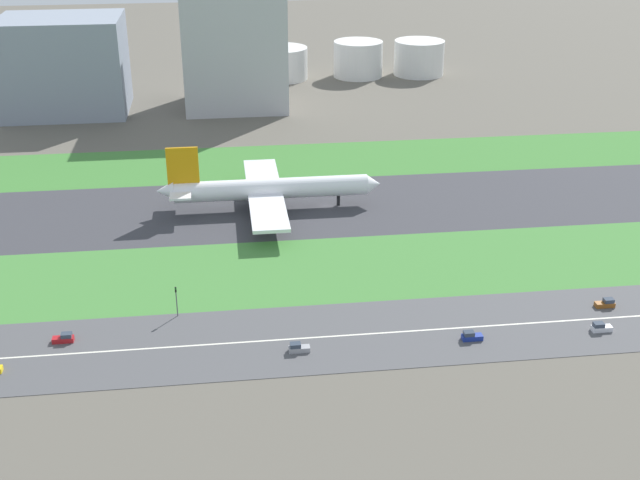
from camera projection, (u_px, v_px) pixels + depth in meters
ground_plane at (326, 206)px, 241.74m from camera, size 800.00×800.00×0.00m
runway at (326, 206)px, 241.72m from camera, size 280.00×46.00×0.10m
grass_median_north at (310, 161)px, 278.67m from camera, size 280.00×36.00×0.10m
grass_median_south at (347, 268)px, 204.77m from camera, size 280.00×36.00×0.10m
highway at (371, 334)px, 175.93m from camera, size 280.00×28.00×0.10m
highway_centerline at (371, 334)px, 175.91m from camera, size 266.00×0.50×0.01m
airliner at (266, 189)px, 237.13m from camera, size 65.00×56.00×19.70m
car_5 at (601, 327)px, 176.71m from camera, size 4.40×1.80×2.00m
car_1 at (64, 338)px, 172.68m from camera, size 4.40×1.80×2.00m
car_2 at (606, 303)px, 186.38m from camera, size 4.40×1.80×2.00m
car_0 at (298, 348)px, 169.22m from camera, size 4.40×1.80×2.00m
car_4 at (471, 336)px, 173.42m from camera, size 4.40×1.80×2.00m
traffic_light at (176, 299)px, 181.15m from camera, size 0.36×0.50×7.20m
terminal_building at (65, 65)px, 326.32m from camera, size 47.46×37.18×37.75m
hangar_building at (234, 41)px, 330.76m from camera, size 40.94×35.75×53.34m
fuel_tank_west at (281, 63)px, 381.95m from camera, size 25.22×25.22×14.60m
fuel_tank_centre at (358, 59)px, 385.73m from camera, size 23.00×23.00×16.52m
fuel_tank_east at (419, 58)px, 389.16m from camera, size 23.68×23.68×16.14m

